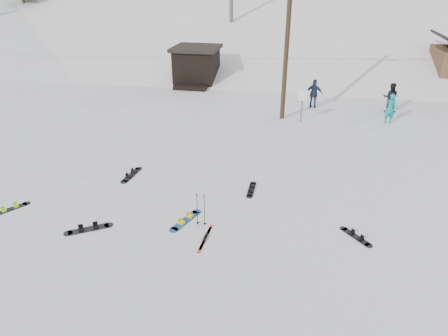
# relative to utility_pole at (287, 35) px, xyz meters

# --- Properties ---
(ground) EXTENTS (200.00, 200.00, 0.00)m
(ground) POSITION_rel_utility_pole_xyz_m (-2.00, -14.00, -4.68)
(ground) COLOR silver
(ground) RESTS_ON ground
(ski_slope) EXTENTS (60.00, 85.24, 65.97)m
(ski_slope) POSITION_rel_utility_pole_xyz_m (-2.00, 41.00, -16.68)
(ski_slope) COLOR white
(ski_slope) RESTS_ON ground
(ridge_left) EXTENTS (47.54, 95.03, 58.38)m
(ridge_left) POSITION_rel_utility_pole_xyz_m (-38.00, 34.00, -15.68)
(ridge_left) COLOR silver
(ridge_left) RESTS_ON ground
(treeline_left) EXTENTS (20.00, 64.00, 10.00)m
(treeline_left) POSITION_rel_utility_pole_xyz_m (-36.00, 26.00, -4.68)
(treeline_left) COLOR black
(treeline_left) RESTS_ON ground
(treeline_crest) EXTENTS (50.00, 6.00, 10.00)m
(treeline_crest) POSITION_rel_utility_pole_xyz_m (-2.00, 72.00, -4.68)
(treeline_crest) COLOR black
(treeline_crest) RESTS_ON ski_slope
(utility_pole) EXTENTS (2.00, 0.26, 9.00)m
(utility_pole) POSITION_rel_utility_pole_xyz_m (0.00, 0.00, 0.00)
(utility_pole) COLOR #3A2819
(utility_pole) RESTS_ON ground
(trail_sign) EXTENTS (0.50, 0.09, 1.85)m
(trail_sign) POSITION_rel_utility_pole_xyz_m (1.10, -0.42, -3.41)
(trail_sign) COLOR #595B60
(trail_sign) RESTS_ON ground
(lift_hut) EXTENTS (3.40, 4.10, 2.75)m
(lift_hut) POSITION_rel_utility_pole_xyz_m (-7.00, 6.94, -3.32)
(lift_hut) COLOR black
(lift_hut) RESTS_ON ground
(hero_snowboard) EXTENTS (0.77, 1.55, 0.11)m
(hero_snowboard) POSITION_rel_utility_pole_xyz_m (-2.54, -11.48, -4.65)
(hero_snowboard) COLOR #174D97
(hero_snowboard) RESTS_ON ground
(hero_skis) EXTENTS (0.16, 1.57, 0.08)m
(hero_skis) POSITION_rel_utility_pole_xyz_m (-1.63, -12.34, -4.66)
(hero_skis) COLOR red
(hero_skis) RESTS_ON ground
(ski_poles) EXTENTS (0.33, 0.09, 1.21)m
(ski_poles) POSITION_rel_utility_pole_xyz_m (-1.95, -11.59, -4.06)
(ski_poles) COLOR black
(ski_poles) RESTS_ON ground
(board_scatter_a) EXTENTS (1.40, 1.00, 0.11)m
(board_scatter_a) POSITION_rel_utility_pole_xyz_m (-5.59, -12.62, -4.65)
(board_scatter_a) COLOR black
(board_scatter_a) RESTS_ON ground
(board_scatter_b) EXTENTS (0.41, 1.60, 0.11)m
(board_scatter_b) POSITION_rel_utility_pole_xyz_m (-5.77, -8.61, -4.65)
(board_scatter_b) COLOR black
(board_scatter_b) RESTS_ON ground
(board_scatter_c) EXTENTS (0.91, 1.24, 0.10)m
(board_scatter_c) POSITION_rel_utility_pole_xyz_m (-9.02, -12.04, -4.66)
(board_scatter_c) COLOR black
(board_scatter_c) RESTS_ON ground
(board_scatter_d) EXTENTS (0.97, 1.04, 0.09)m
(board_scatter_d) POSITION_rel_utility_pole_xyz_m (3.18, -11.30, -4.66)
(board_scatter_d) COLOR black
(board_scatter_d) RESTS_ON ground
(board_scatter_f) EXTENTS (0.26, 1.36, 0.10)m
(board_scatter_f) POSITION_rel_utility_pole_xyz_m (-0.59, -8.87, -4.66)
(board_scatter_f) COLOR black
(board_scatter_f) RESTS_ON ground
(skier_teal) EXTENTS (0.71, 0.56, 1.70)m
(skier_teal) POSITION_rel_utility_pole_xyz_m (5.97, 0.39, -3.83)
(skier_teal) COLOR #0E888C
(skier_teal) RESTS_ON ground
(skier_dark) EXTENTS (0.98, 0.82, 1.79)m
(skier_dark) POSITION_rel_utility_pole_xyz_m (6.33, 2.51, -3.79)
(skier_dark) COLOR black
(skier_dark) RESTS_ON ground
(skier_navy) EXTENTS (1.10, 0.57, 1.80)m
(skier_navy) POSITION_rel_utility_pole_xyz_m (1.78, 2.42, -3.78)
(skier_navy) COLOR #1A2642
(skier_navy) RESTS_ON ground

